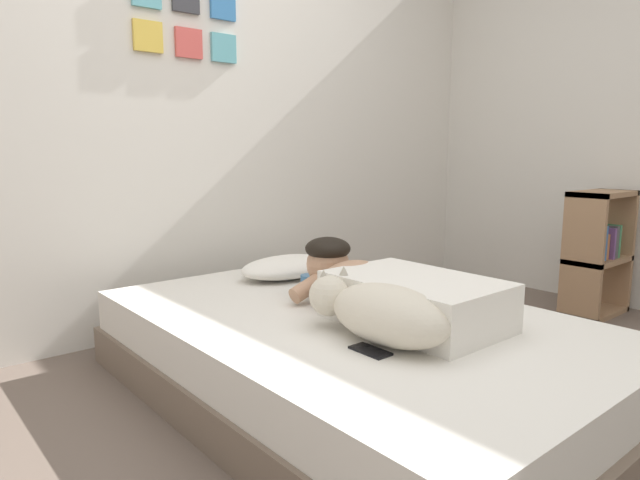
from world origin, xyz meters
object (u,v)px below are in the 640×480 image
(pillow, at_px, (287,267))
(dog, at_px, (381,312))
(coffee_cup, at_px, (311,283))
(bookshelf, at_px, (597,251))
(cell_phone, at_px, (370,351))
(person_lying, at_px, (388,289))
(bed, at_px, (351,355))

(pillow, distance_m, dog, 1.03)
(pillow, height_order, coffee_cup, pillow)
(coffee_cup, height_order, bookshelf, bookshelf)
(cell_phone, bearing_deg, coffee_cup, 64.61)
(dog, xyz_separation_m, bookshelf, (2.05, 0.17, -0.05))
(pillow, distance_m, coffee_cup, 0.30)
(person_lying, bearing_deg, cell_phone, -144.54)
(pillow, relative_size, bookshelf, 0.69)
(bed, xyz_separation_m, cell_phone, (-0.24, -0.35, 0.18))
(pillow, relative_size, cell_phone, 3.71)
(pillow, height_order, dog, dog)
(coffee_cup, bearing_deg, bed, -105.49)
(dog, bearing_deg, bed, 64.31)
(dog, height_order, cell_phone, dog)
(bookshelf, bearing_deg, bed, 176.26)
(dog, bearing_deg, person_lying, 38.53)
(pillow, bearing_deg, coffee_cup, -105.75)
(bed, distance_m, pillow, 0.75)
(pillow, bearing_deg, dog, -108.77)
(pillow, xyz_separation_m, bookshelf, (1.71, -0.81, -0.01))
(bed, relative_size, bookshelf, 2.79)
(bed, distance_m, dog, 0.43)
(pillow, relative_size, person_lying, 0.57)
(pillow, xyz_separation_m, cell_phone, (-0.43, -1.03, -0.05))
(cell_phone, xyz_separation_m, bookshelf, (2.15, 0.22, 0.04))
(bed, xyz_separation_m, bookshelf, (1.90, -0.12, 0.22))
(dog, xyz_separation_m, coffee_cup, (0.25, 0.69, -0.07))
(bed, distance_m, cell_phone, 0.46)
(dog, relative_size, bookshelf, 0.77)
(bed, bearing_deg, bookshelf, -3.74)
(bookshelf, bearing_deg, cell_phone, -174.12)
(coffee_cup, relative_size, bookshelf, 0.17)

